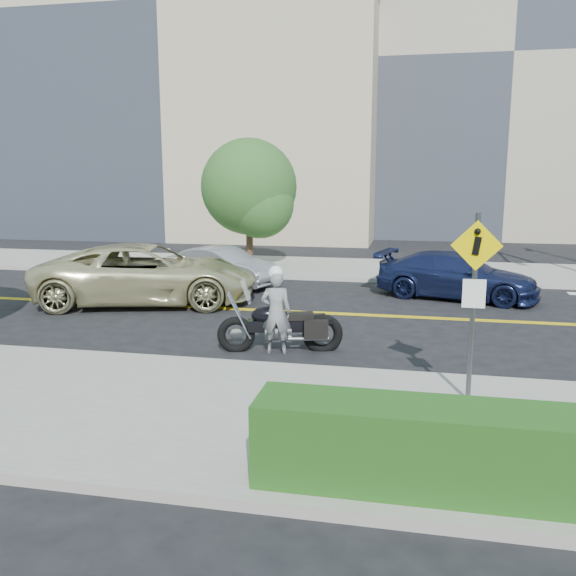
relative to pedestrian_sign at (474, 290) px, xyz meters
The scene contains 12 objects.
ground_plane 7.83m from the pedestrian_sign, 123.64° to the left, with size 120.00×120.00×0.00m, color black.
sidewalk_near 4.75m from the pedestrian_sign, 164.21° to the right, with size 60.00×5.00×0.15m, color #9E9B91.
sidewalk_far 14.56m from the pedestrian_sign, 106.91° to the left, with size 60.00×5.00×0.15m, color #9E9B91.
building_left 33.38m from the pedestrian_sign, 116.64° to the left, with size 22.00×14.00×25.00m, color tan.
building_mid 33.51m from the pedestrian_sign, 83.29° to the left, with size 18.00×14.00×20.00m, color #A39984.
pedestrian_sign is the anchor object (origin of this frame).
motorcyclist 4.54m from the pedestrian_sign, 147.07° to the left, with size 0.69×0.50×1.87m.
motorcycle 4.63m from the pedestrian_sign, 144.64° to the left, with size 2.57×0.78×1.57m, color black, non-canonical shape.
suv 10.76m from the pedestrian_sign, 142.40° to the left, with size 2.90×6.28×1.75m, color beige.
parked_car_silver 12.20m from the pedestrian_sign, 126.49° to the left, with size 1.38×3.96×1.30m, color #919398.
parked_car_blue 9.24m from the pedestrian_sign, 87.71° to the left, with size 1.95×4.79×1.39m, color #19224C.
tree_far_a 15.38m from the pedestrian_sign, 118.45° to the left, with size 3.73×3.73×5.10m.
Camera 1 is at (3.25, -16.00, 3.74)m, focal length 38.00 mm.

